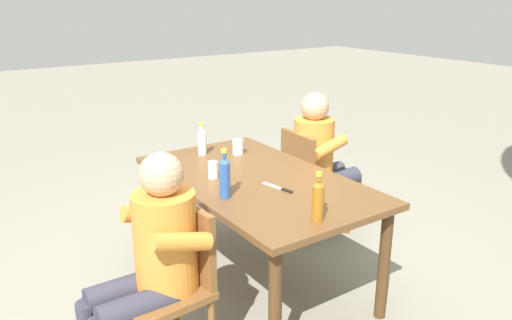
# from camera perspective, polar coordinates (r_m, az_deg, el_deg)

# --- Properties ---
(ground_plane) EXTENTS (24.00, 24.00, 0.00)m
(ground_plane) POSITION_cam_1_polar(r_m,az_deg,el_deg) (3.59, 0.00, -13.56)
(ground_plane) COLOR gray
(dining_table) EXTENTS (1.69, 0.97, 0.77)m
(dining_table) POSITION_cam_1_polar(r_m,az_deg,el_deg) (3.28, 0.00, -3.46)
(dining_table) COLOR brown
(dining_table) RESTS_ON ground_plane
(chair_far_left) EXTENTS (0.47, 0.47, 0.87)m
(chair_far_left) POSITION_cam_1_polar(r_m,az_deg,el_deg) (4.08, 6.04, -1.95)
(chair_far_left) COLOR brown
(chair_far_left) RESTS_ON ground_plane
(chair_near_right) EXTENTS (0.47, 0.47, 0.87)m
(chair_near_right) POSITION_cam_1_polar(r_m,az_deg,el_deg) (2.73, -9.44, -12.98)
(chair_near_right) COLOR brown
(chair_near_right) RESTS_ON ground_plane
(person_in_white_shirt) EXTENTS (0.47, 0.62, 1.18)m
(person_in_white_shirt) POSITION_cam_1_polar(r_m,az_deg,el_deg) (4.09, 7.34, 0.53)
(person_in_white_shirt) COLOR orange
(person_in_white_shirt) RESTS_ON ground_plane
(person_in_plaid_shirt) EXTENTS (0.47, 0.62, 1.18)m
(person_in_plaid_shirt) POSITION_cam_1_polar(r_m,az_deg,el_deg) (2.61, -11.77, -10.52)
(person_in_plaid_shirt) COLOR orange
(person_in_plaid_shirt) RESTS_ON ground_plane
(bottle_clear) EXTENTS (0.06, 0.06, 0.24)m
(bottle_clear) POSITION_cam_1_polar(r_m,az_deg,el_deg) (3.71, -6.16, 2.17)
(bottle_clear) COLOR white
(bottle_clear) RESTS_ON dining_table
(bottle_blue) EXTENTS (0.06, 0.06, 0.30)m
(bottle_blue) POSITION_cam_1_polar(r_m,az_deg,el_deg) (2.90, -3.58, -1.92)
(bottle_blue) COLOR #2D56A3
(bottle_blue) RESTS_ON dining_table
(bottle_amber) EXTENTS (0.06, 0.06, 0.27)m
(bottle_amber) POSITION_cam_1_polar(r_m,az_deg,el_deg) (2.63, 7.07, -4.51)
(bottle_amber) COLOR #996019
(bottle_amber) RESTS_ON dining_table
(cup_white) EXTENTS (0.06, 0.06, 0.11)m
(cup_white) POSITION_cam_1_polar(r_m,az_deg,el_deg) (3.24, -4.92, -1.11)
(cup_white) COLOR white
(cup_white) RESTS_ON dining_table
(cup_glass) EXTENTS (0.08, 0.08, 0.11)m
(cup_glass) POSITION_cam_1_polar(r_m,az_deg,el_deg) (3.72, -2.06, 1.51)
(cup_glass) COLOR silver
(cup_glass) RESTS_ON dining_table
(table_knife) EXTENTS (0.24, 0.07, 0.01)m
(table_knife) POSITION_cam_1_polar(r_m,az_deg,el_deg) (3.07, 2.69, -3.22)
(table_knife) COLOR silver
(table_knife) RESTS_ON dining_table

